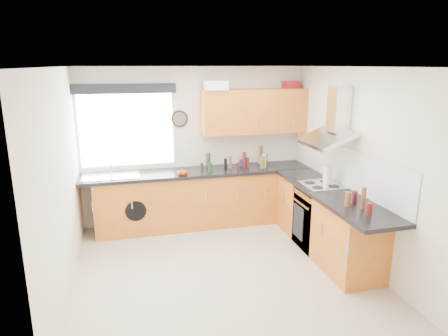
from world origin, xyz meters
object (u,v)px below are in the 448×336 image
object	(u,v)px
oven	(319,218)
extractor_hood	(332,123)
washing_machine	(135,204)
upper_cabinets	(254,111)

from	to	relation	value
oven	extractor_hood	xyz separation A→B (m)	(0.10, -0.00, 1.34)
extractor_hood	washing_machine	world-z (taller)	extractor_hood
extractor_hood	upper_cabinets	xyz separation A→B (m)	(-0.65, 1.33, 0.03)
oven	washing_machine	distance (m)	2.78
upper_cabinets	washing_machine	size ratio (longest dim) A/B	1.98
extractor_hood	upper_cabinets	size ratio (longest dim) A/B	0.46
oven	extractor_hood	world-z (taller)	extractor_hood
oven	washing_machine	size ratio (longest dim) A/B	0.99
extractor_hood	oven	bearing A→B (deg)	180.00
oven	washing_machine	xyz separation A→B (m)	(-2.50, 1.22, 0.00)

